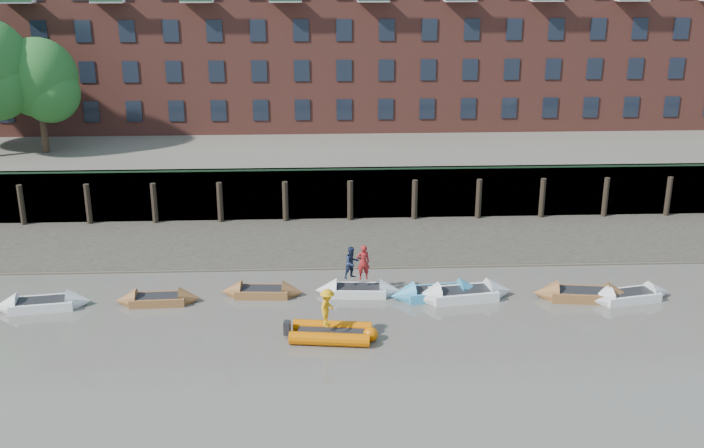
{
  "coord_description": "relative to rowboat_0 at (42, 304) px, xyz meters",
  "views": [
    {
      "loc": [
        -4.03,
        -26.64,
        16.66
      ],
      "look_at": [
        -2.32,
        12.0,
        3.2
      ],
      "focal_mm": 42.0,
      "sensor_mm": 36.0,
      "label": 1
    }
  ],
  "objects": [
    {
      "name": "ground",
      "position": [
        17.15,
        -9.61,
        -0.23
      ],
      "size": [
        220.0,
        220.0,
        0.0
      ],
      "primitive_type": "plane",
      "color": "#5E5A51",
      "rests_on": "ground"
    },
    {
      "name": "foreshore",
      "position": [
        17.15,
        8.39,
        -0.23
      ],
      "size": [
        110.0,
        8.0,
        0.5
      ],
      "primitive_type": "cube",
      "color": "#3D382F",
      "rests_on": "ground"
    },
    {
      "name": "mud_band",
      "position": [
        17.15,
        4.99,
        -0.23
      ],
      "size": [
        110.0,
        1.6,
        0.1
      ],
      "primitive_type": "cube",
      "color": "#4C4336",
      "rests_on": "ground"
    },
    {
      "name": "river_wall",
      "position": [
        17.15,
        12.77,
        1.36
      ],
      "size": [
        110.0,
        1.23,
        3.3
      ],
      "color": "#2D2A26",
      "rests_on": "ground"
    },
    {
      "name": "bank_terrace",
      "position": [
        17.15,
        26.39,
        1.37
      ],
      "size": [
        110.0,
        28.0,
        3.2
      ],
      "primitive_type": "cube",
      "color": "#5E594D",
      "rests_on": "ground"
    },
    {
      "name": "rowboat_0",
      "position": [
        0.0,
        0.0,
        0.0
      ],
      "size": [
        4.63,
        1.94,
        1.3
      ],
      "rotation": [
        0.0,
        0.0,
        0.14
      ],
      "color": "silver",
      "rests_on": "ground"
    },
    {
      "name": "rowboat_1",
      "position": [
        5.38,
        0.33,
        -0.02
      ],
      "size": [
        4.1,
        1.35,
        1.18
      ],
      "rotation": [
        0.0,
        0.0,
        0.04
      ],
      "color": "brown",
      "rests_on": "ground"
    },
    {
      "name": "rowboat_2",
      "position": [
        10.35,
        1.03,
        -0.02
      ],
      "size": [
        4.12,
        1.44,
        1.17
      ],
      "rotation": [
        0.0,
        0.0,
        -0.07
      ],
      "color": "brown",
      "rests_on": "ground"
    },
    {
      "name": "rowboat_3",
      "position": [
        15.07,
        0.95,
        -0.01
      ],
      "size": [
        4.32,
        1.51,
        1.23
      ],
      "rotation": [
        0.0,
        0.0,
        -0.07
      ],
      "color": "silver",
      "rests_on": "ground"
    },
    {
      "name": "rowboat_4",
      "position": [
        18.92,
        0.42,
        0.01
      ],
      "size": [
        4.76,
        1.9,
        1.34
      ],
      "rotation": [
        0.0,
        0.0,
        0.12
      ],
      "color": "#3791BD",
      "rests_on": "ground"
    },
    {
      "name": "rowboat_5",
      "position": [
        20.17,
        0.2,
        0.02
      ],
      "size": [
        5.13,
        2.19,
        1.44
      ],
      "rotation": [
        0.0,
        0.0,
        0.15
      ],
      "color": "silver",
      "rests_on": "ground"
    },
    {
      "name": "rowboat_6",
      "position": [
        25.96,
        -0.06,
        0.01
      ],
      "size": [
        4.86,
        1.98,
        1.37
      ],
      "rotation": [
        0.0,
        0.0,
        -0.13
      ],
      "color": "brown",
      "rests_on": "ground"
    },
    {
      "name": "rowboat_7",
      "position": [
        28.22,
        -0.29,
        -0.01
      ],
      "size": [
        4.51,
        2.11,
        1.26
      ],
      "rotation": [
        0.0,
        0.0,
        0.2
      ],
      "color": "silver",
      "rests_on": "ground"
    },
    {
      "name": "rib_tender",
      "position": [
        13.79,
        -3.76,
        0.06
      ],
      "size": [
        3.91,
        2.23,
        0.66
      ],
      "rotation": [
        0.0,
        0.0,
        -0.13
      ],
      "color": "#CA5C01",
      "rests_on": "ground"
    },
    {
      "name": "person_rower_a",
      "position": [
        15.32,
        0.99,
        1.48
      ],
      "size": [
        0.7,
        0.52,
        1.76
      ],
      "primitive_type": "imported",
      "rotation": [
        0.0,
        0.0,
        3.31
      ],
      "color": "maroon",
      "rests_on": "rowboat_3"
    },
    {
      "name": "person_rower_b",
      "position": [
        14.77,
        1.11,
        1.41
      ],
      "size": [
        1.0,
        0.94,
        1.63
      ],
      "primitive_type": "imported",
      "rotation": [
        0.0,
        0.0,
        0.54
      ],
      "color": "#19233F",
      "rests_on": "rowboat_3"
    },
    {
      "name": "person_rib_crew",
      "position": [
        13.5,
        -3.73,
        1.26
      ],
      "size": [
        0.99,
        1.27,
        1.74
      ],
      "primitive_type": "imported",
      "rotation": [
        0.0,
        0.0,
        1.22
      ],
      "color": "orange",
      "rests_on": "rib_tender"
    }
  ]
}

